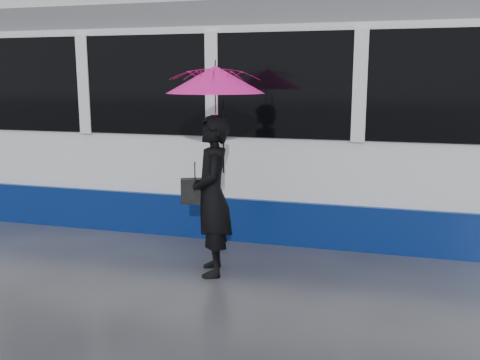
% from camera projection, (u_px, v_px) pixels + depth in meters
% --- Properties ---
extents(ground, '(90.00, 90.00, 0.00)m').
position_uv_depth(ground, '(206.00, 271.00, 6.49)').
color(ground, '#28272C').
rests_on(ground, ground).
extents(rails, '(34.00, 1.51, 0.02)m').
position_uv_depth(rails, '(256.00, 218.00, 8.85)').
color(rails, '#3F3D38').
rests_on(rails, ground).
extents(tram, '(26.00, 2.56, 3.35)m').
position_uv_depth(tram, '(50.00, 115.00, 9.57)').
color(tram, white).
rests_on(tram, ground).
extents(woman, '(0.67, 0.80, 1.89)m').
position_uv_depth(woman, '(212.00, 196.00, 6.25)').
color(woman, black).
rests_on(woman, ground).
extents(umbrella, '(1.43, 1.43, 1.28)m').
position_uv_depth(umbrella, '(216.00, 99.00, 6.02)').
color(umbrella, '#EF144D').
rests_on(umbrella, ground).
extents(handbag, '(0.37, 0.26, 0.47)m').
position_uv_depth(handbag, '(195.00, 191.00, 6.31)').
color(handbag, black).
rests_on(handbag, ground).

